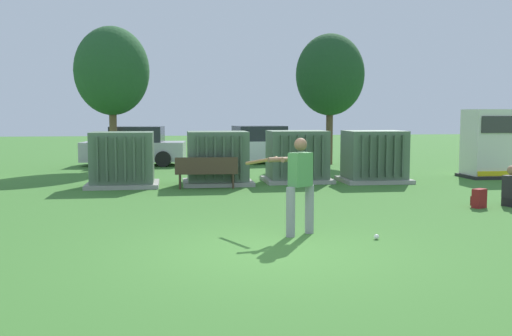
{
  "coord_description": "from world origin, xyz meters",
  "views": [
    {
      "loc": [
        -1.47,
        -8.94,
        2.18
      ],
      "look_at": [
        0.31,
        3.5,
        1.0
      ],
      "focal_mm": 41.27,
      "sensor_mm": 36.0,
      "label": 1
    }
  ],
  "objects_px": {
    "transformer_east": "(374,157)",
    "parked_car_leftmost": "(135,147)",
    "generator_enclosure": "(488,144)",
    "batter": "(298,181)",
    "park_bench": "(207,170)",
    "backpack": "(479,199)",
    "transformer_mid_west": "(218,159)",
    "transformer_mid_east": "(297,157)",
    "sports_ball": "(377,237)",
    "parked_car_left_of_center": "(257,146)",
    "transformer_west": "(123,160)"
  },
  "relations": [
    {
      "from": "sports_ball",
      "to": "parked_car_left_of_center",
      "type": "distance_m",
      "value": 15.66
    },
    {
      "from": "transformer_mid_west",
      "to": "backpack",
      "type": "height_order",
      "value": "transformer_mid_west"
    },
    {
      "from": "transformer_east",
      "to": "generator_enclosure",
      "type": "xyz_separation_m",
      "value": [
        4.2,
        0.62,
        0.35
      ]
    },
    {
      "from": "parked_car_left_of_center",
      "to": "transformer_mid_west",
      "type": "bearing_deg",
      "value": -107.22
    },
    {
      "from": "transformer_east",
      "to": "transformer_mid_east",
      "type": "bearing_deg",
      "value": 171.34
    },
    {
      "from": "sports_ball",
      "to": "generator_enclosure",
      "type": "bearing_deg",
      "value": 51.42
    },
    {
      "from": "batter",
      "to": "backpack",
      "type": "xyz_separation_m",
      "value": [
        4.76,
        2.33,
        -0.76
      ]
    },
    {
      "from": "transformer_east",
      "to": "park_bench",
      "type": "bearing_deg",
      "value": -169.96
    },
    {
      "from": "transformer_west",
      "to": "park_bench",
      "type": "relative_size",
      "value": 1.16
    },
    {
      "from": "transformer_mid_west",
      "to": "parked_car_leftmost",
      "type": "height_order",
      "value": "same"
    },
    {
      "from": "sports_ball",
      "to": "parked_car_left_of_center",
      "type": "bearing_deg",
      "value": 89.35
    },
    {
      "from": "transformer_mid_west",
      "to": "batter",
      "type": "distance_m",
      "value": 7.7
    },
    {
      "from": "transformer_mid_east",
      "to": "sports_ball",
      "type": "distance_m",
      "value": 8.62
    },
    {
      "from": "transformer_east",
      "to": "transformer_west",
      "type": "bearing_deg",
      "value": -179.4
    },
    {
      "from": "sports_ball",
      "to": "transformer_east",
      "type": "bearing_deg",
      "value": 70.84
    },
    {
      "from": "transformer_east",
      "to": "batter",
      "type": "bearing_deg",
      "value": -118.41
    },
    {
      "from": "transformer_mid_west",
      "to": "transformer_mid_east",
      "type": "relative_size",
      "value": 1.0
    },
    {
      "from": "transformer_mid_east",
      "to": "batter",
      "type": "height_order",
      "value": "batter"
    },
    {
      "from": "transformer_mid_west",
      "to": "sports_ball",
      "type": "height_order",
      "value": "transformer_mid_west"
    },
    {
      "from": "generator_enclosure",
      "to": "batter",
      "type": "distance_m",
      "value": 11.69
    },
    {
      "from": "batter",
      "to": "parked_car_left_of_center",
      "type": "xyz_separation_m",
      "value": [
        1.44,
        15.03,
        -0.22
      ]
    },
    {
      "from": "transformer_east",
      "to": "parked_car_leftmost",
      "type": "xyz_separation_m",
      "value": [
        -7.86,
        7.16,
        -0.04
      ]
    },
    {
      "from": "transformer_west",
      "to": "parked_car_left_of_center",
      "type": "height_order",
      "value": "same"
    },
    {
      "from": "batter",
      "to": "parked_car_leftmost",
      "type": "height_order",
      "value": "batter"
    },
    {
      "from": "sports_ball",
      "to": "backpack",
      "type": "height_order",
      "value": "backpack"
    },
    {
      "from": "transformer_mid_east",
      "to": "parked_car_left_of_center",
      "type": "height_order",
      "value": "same"
    },
    {
      "from": "transformer_west",
      "to": "parked_car_left_of_center",
      "type": "xyz_separation_m",
      "value": [
        5.11,
        7.51,
        -0.04
      ]
    },
    {
      "from": "generator_enclosure",
      "to": "batter",
      "type": "bearing_deg",
      "value": -135.29
    },
    {
      "from": "sports_ball",
      "to": "park_bench",
      "type": "bearing_deg",
      "value": 109.02
    },
    {
      "from": "batter",
      "to": "backpack",
      "type": "bearing_deg",
      "value": 26.04
    },
    {
      "from": "park_bench",
      "to": "parked_car_left_of_center",
      "type": "relative_size",
      "value": 0.41
    },
    {
      "from": "transformer_mid_west",
      "to": "generator_enclosure",
      "type": "xyz_separation_m",
      "value": [
        9.16,
        0.57,
        0.35
      ]
    },
    {
      "from": "parked_car_leftmost",
      "to": "parked_car_left_of_center",
      "type": "height_order",
      "value": "same"
    },
    {
      "from": "transformer_east",
      "to": "sports_ball",
      "type": "height_order",
      "value": "transformer_east"
    },
    {
      "from": "park_bench",
      "to": "parked_car_leftmost",
      "type": "distance_m",
      "value": 8.49
    },
    {
      "from": "transformer_west",
      "to": "park_bench",
      "type": "distance_m",
      "value": 2.59
    },
    {
      "from": "transformer_east",
      "to": "parked_car_left_of_center",
      "type": "relative_size",
      "value": 0.48
    },
    {
      "from": "park_bench",
      "to": "parked_car_left_of_center",
      "type": "distance_m",
      "value": 8.8
    },
    {
      "from": "transformer_mid_east",
      "to": "generator_enclosure",
      "type": "relative_size",
      "value": 0.91
    },
    {
      "from": "transformer_west",
      "to": "generator_enclosure",
      "type": "height_order",
      "value": "generator_enclosure"
    },
    {
      "from": "transformer_east",
      "to": "park_bench",
      "type": "relative_size",
      "value": 1.16
    },
    {
      "from": "batter",
      "to": "parked_car_left_of_center",
      "type": "distance_m",
      "value": 15.1
    },
    {
      "from": "batter",
      "to": "backpack",
      "type": "distance_m",
      "value": 5.35
    },
    {
      "from": "generator_enclosure",
      "to": "parked_car_leftmost",
      "type": "xyz_separation_m",
      "value": [
        -12.06,
        6.54,
        -0.38
      ]
    },
    {
      "from": "transformer_mid_west",
      "to": "parked_car_leftmost",
      "type": "relative_size",
      "value": 0.48
    },
    {
      "from": "backpack",
      "to": "parked_car_left_of_center",
      "type": "height_order",
      "value": "parked_car_left_of_center"
    },
    {
      "from": "park_bench",
      "to": "backpack",
      "type": "xyz_separation_m",
      "value": [
        6.01,
        -4.33,
        -0.32
      ]
    },
    {
      "from": "parked_car_leftmost",
      "to": "parked_car_left_of_center",
      "type": "xyz_separation_m",
      "value": [
        5.19,
        0.27,
        0.0
      ]
    },
    {
      "from": "parked_car_left_of_center",
      "to": "transformer_east",
      "type": "bearing_deg",
      "value": -70.19
    },
    {
      "from": "transformer_mid_east",
      "to": "backpack",
      "type": "height_order",
      "value": "transformer_mid_east"
    }
  ]
}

